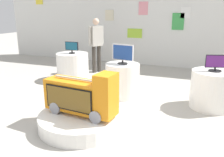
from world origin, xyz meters
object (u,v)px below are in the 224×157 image
display_pedestal_left_rear (73,66)px  tv_on_left_rear (72,47)px  display_pedestal_right_rear (213,90)px  display_pedestal_center_rear (122,80)px  novelty_firetruck_tv (82,97)px  tv_on_center_rear (123,54)px  main_display_pedestal (81,120)px  tv_on_right_rear (216,63)px  shopper_browsing_near_truck (96,41)px

display_pedestal_left_rear → tv_on_left_rear: size_ratio=2.24×
tv_on_left_rear → display_pedestal_right_rear: size_ratio=0.46×
display_pedestal_left_rear → display_pedestal_center_rear: (1.74, -0.78, 0.00)m
novelty_firetruck_tv → display_pedestal_right_rear: 2.63m
tv_on_center_rear → display_pedestal_right_rear: size_ratio=0.60×
main_display_pedestal → display_pedestal_center_rear: size_ratio=1.85×
main_display_pedestal → tv_on_center_rear: (0.14, 1.67, 0.86)m
tv_on_center_rear → tv_on_right_rear: 1.88m
tv_on_right_rear → shopper_browsing_near_truck: bearing=151.9°
main_display_pedestal → tv_on_left_rear: 3.04m
tv_on_left_rear → shopper_browsing_near_truck: shopper_browsing_near_truck is taller
tv_on_center_rear → tv_on_right_rear: size_ratio=1.32×
main_display_pedestal → tv_on_right_rear: bearing=39.9°
tv_on_left_rear → display_pedestal_center_rear: tv_on_left_rear is taller
tv_on_left_rear → tv_on_center_rear: tv_on_center_rear is taller
display_pedestal_left_rear → display_pedestal_right_rear: 3.70m
tv_on_center_rear → main_display_pedestal: bearing=-94.9°
display_pedestal_right_rear → tv_on_left_rear: bearing=168.2°
novelty_firetruck_tv → display_pedestal_center_rear: (0.12, 1.68, -0.16)m
main_display_pedestal → display_pedestal_right_rear: size_ratio=1.66×
display_pedestal_center_rear → tv_on_center_rear: tv_on_center_rear is taller
main_display_pedestal → display_pedestal_right_rear: bearing=39.9°
main_display_pedestal → tv_on_left_rear: size_ratio=3.59×
display_pedestal_right_rear → novelty_firetruck_tv: bearing=-139.6°
display_pedestal_left_rear → display_pedestal_right_rear: bearing=-11.9°
novelty_firetruck_tv → display_pedestal_right_rear: (2.00, 1.70, -0.16)m
novelty_firetruck_tv → shopper_browsing_near_truck: (-1.37, 3.49, 0.43)m
display_pedestal_left_rear → tv_on_center_rear: 2.00m
tv_on_center_rear → shopper_browsing_near_truck: shopper_browsing_near_truck is taller
display_pedestal_left_rear → novelty_firetruck_tv: bearing=-56.6°
tv_on_left_rear → display_pedestal_left_rear: bearing=89.7°
display_pedestal_center_rear → shopper_browsing_near_truck: size_ratio=0.46×
novelty_firetruck_tv → tv_on_right_rear: tv_on_right_rear is taller
novelty_firetruck_tv → shopper_browsing_near_truck: size_ratio=0.74×
novelty_firetruck_tv → display_pedestal_left_rear: 2.95m
main_display_pedestal → tv_on_center_rear: tv_on_center_rear is taller
shopper_browsing_near_truck → main_display_pedestal: bearing=-68.9°
main_display_pedestal → display_pedestal_center_rear: (0.14, 1.67, 0.26)m
novelty_firetruck_tv → tv_on_right_rear: 2.64m
display_pedestal_center_rear → tv_on_right_rear: bearing=0.5°
display_pedestal_center_rear → tv_on_center_rear: size_ratio=1.50×
display_pedestal_right_rear → tv_on_right_rear: (-0.00, -0.00, 0.53)m
tv_on_right_rear → tv_on_center_rear: bearing=-179.4°
main_display_pedestal → shopper_browsing_near_truck: shopper_browsing_near_truck is taller
display_pedestal_center_rear → display_pedestal_right_rear: same height
novelty_firetruck_tv → display_pedestal_left_rear: novelty_firetruck_tv is taller
novelty_firetruck_tv → tv_on_center_rear: 1.74m
display_pedestal_right_rear → display_pedestal_left_rear: bearing=168.1°
display_pedestal_left_rear → tv_on_right_rear: 3.74m
display_pedestal_left_rear → tv_on_left_rear: bearing=-90.3°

